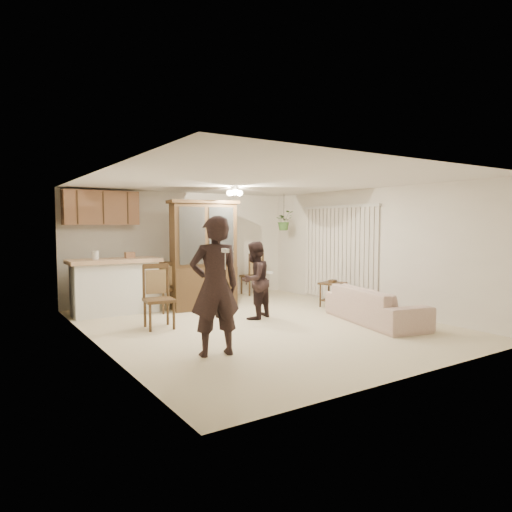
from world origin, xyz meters
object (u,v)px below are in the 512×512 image
sofa (375,302)px  china_hutch (203,256)px  adult (215,289)px  side_table (332,294)px  chair_hutch_right (252,283)px  child (254,283)px  chair_hutch_left (161,298)px  chair_bar (159,310)px

sofa → china_hutch: (-1.97, 2.89, 0.74)m
sofa → adult: (-3.37, -0.25, 0.53)m
sofa → side_table: bearing=-2.6°
adult → chair_hutch_right: bearing=-117.5°
adult → child: (1.74, 1.71, -0.22)m
sofa → chair_hutch_left: chair_hutch_left is taller
sofa → side_table: 1.65m
china_hutch → chair_hutch_right: 2.32m
china_hutch → chair_hutch_right: bearing=38.4°
china_hutch → chair_hutch_left: (-0.89, 0.15, -0.83)m
child → chair_bar: (-1.78, 0.22, -0.37)m
sofa → chair_hutch_left: size_ratio=1.87×
sofa → chair_hutch_right: (-0.09, 3.96, -0.07)m
chair_bar → china_hutch: bearing=47.3°
adult → chair_hutch_right: 5.37m
adult → chair_bar: (-0.04, 1.93, -0.59)m
child → chair_hutch_right: bearing=-145.9°
child → china_hutch: size_ratio=0.60×
chair_bar → chair_hutch_right: size_ratio=1.03×
china_hutch → side_table: bearing=-19.6°
side_table → chair_hutch_right: (-0.53, 2.37, 0.02)m
chair_hutch_left → adult: bearing=-43.3°
sofa → side_table: sofa is taller
sofa → side_table: (0.44, 1.59, -0.10)m
sofa → chair_hutch_left: 4.17m
chair_hutch_left → sofa: bearing=8.8°
adult → chair_hutch_right: adult is taller
sofa → child: 2.21m
chair_hutch_right → chair_bar: bearing=34.9°
child → side_table: (2.07, 0.13, -0.40)m
child → chair_hutch_left: 2.03m
chair_bar → chair_hutch_right: chair_bar is taller
adult → chair_bar: 2.02m
child → chair_hutch_left: child is taller
adult → side_table: bearing=-143.8°
sofa → chair_bar: size_ratio=1.73×
sofa → china_hutch: china_hutch is taller
sofa → chair_hutch_right: bearing=14.1°
china_hutch → chair_hutch_left: 1.22m
child → chair_bar: child is taller
sofa → china_hutch: 3.57m
side_table → child: bearing=-176.5°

